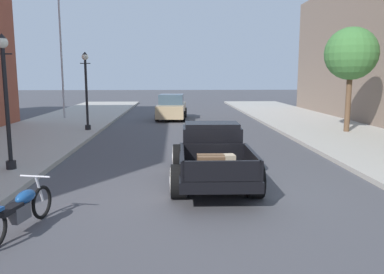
{
  "coord_description": "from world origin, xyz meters",
  "views": [
    {
      "loc": [
        -0.72,
        -9.19,
        2.84
      ],
      "look_at": [
        -0.21,
        2.43,
        1.0
      ],
      "focal_mm": 36.35,
      "sensor_mm": 36.0,
      "label": 1
    }
  ],
  "objects_px": {
    "flagpole": "(64,28)",
    "street_tree_second": "(351,54)",
    "motorcycle_parked": "(20,209)",
    "car_background_tan": "(172,108)",
    "street_lamp_far": "(86,85)",
    "street_lamp_near": "(6,92)",
    "hotrod_truck_black": "(212,153)"
  },
  "relations": [
    {
      "from": "flagpole",
      "to": "street_tree_second",
      "type": "bearing_deg",
      "value": -24.36
    },
    {
      "from": "motorcycle_parked",
      "to": "flagpole",
      "type": "height_order",
      "value": "flagpole"
    },
    {
      "from": "car_background_tan",
      "to": "street_lamp_far",
      "type": "relative_size",
      "value": 1.14
    },
    {
      "from": "car_background_tan",
      "to": "street_lamp_near",
      "type": "relative_size",
      "value": 1.14
    },
    {
      "from": "street_lamp_far",
      "to": "flagpole",
      "type": "relative_size",
      "value": 0.42
    },
    {
      "from": "street_lamp_far",
      "to": "street_tree_second",
      "type": "xyz_separation_m",
      "value": [
        12.76,
        -1.14,
        1.47
      ]
    },
    {
      "from": "street_lamp_far",
      "to": "street_lamp_near",
      "type": "bearing_deg",
      "value": -92.72
    },
    {
      "from": "hotrod_truck_black",
      "to": "street_tree_second",
      "type": "bearing_deg",
      "value": 47.61
    },
    {
      "from": "car_background_tan",
      "to": "flagpole",
      "type": "bearing_deg",
      "value": -178.94
    },
    {
      "from": "motorcycle_parked",
      "to": "street_lamp_near",
      "type": "bearing_deg",
      "value": 114.04
    },
    {
      "from": "street_lamp_far",
      "to": "car_background_tan",
      "type": "bearing_deg",
      "value": 54.81
    },
    {
      "from": "street_lamp_near",
      "to": "hotrod_truck_black",
      "type": "bearing_deg",
      "value": -8.87
    },
    {
      "from": "street_lamp_near",
      "to": "street_lamp_far",
      "type": "xyz_separation_m",
      "value": [
        0.4,
        8.32,
        0.0
      ]
    },
    {
      "from": "car_background_tan",
      "to": "street_tree_second",
      "type": "bearing_deg",
      "value": -39.38
    },
    {
      "from": "street_lamp_far",
      "to": "flagpole",
      "type": "bearing_deg",
      "value": 113.71
    },
    {
      "from": "motorcycle_parked",
      "to": "hotrod_truck_black",
      "type": "bearing_deg",
      "value": 42.3
    },
    {
      "from": "flagpole",
      "to": "street_tree_second",
      "type": "distance_m",
      "value": 16.9
    },
    {
      "from": "hotrod_truck_black",
      "to": "street_lamp_near",
      "type": "height_order",
      "value": "street_lamp_near"
    },
    {
      "from": "motorcycle_parked",
      "to": "flagpole",
      "type": "bearing_deg",
      "value": 102.51
    },
    {
      "from": "hotrod_truck_black",
      "to": "street_lamp_far",
      "type": "xyz_separation_m",
      "value": [
        -5.38,
        9.22,
        1.63
      ]
    },
    {
      "from": "hotrod_truck_black",
      "to": "street_lamp_far",
      "type": "height_order",
      "value": "street_lamp_far"
    },
    {
      "from": "street_tree_second",
      "to": "street_lamp_far",
      "type": "bearing_deg",
      "value": 174.9
    },
    {
      "from": "motorcycle_parked",
      "to": "street_lamp_near",
      "type": "xyz_separation_m",
      "value": [
        -1.95,
        4.38,
        1.94
      ]
    },
    {
      "from": "motorcycle_parked",
      "to": "street_lamp_near",
      "type": "relative_size",
      "value": 0.54
    },
    {
      "from": "hotrod_truck_black",
      "to": "car_background_tan",
      "type": "xyz_separation_m",
      "value": [
        -1.21,
        15.13,
        0.01
      ]
    },
    {
      "from": "motorcycle_parked",
      "to": "street_lamp_far",
      "type": "xyz_separation_m",
      "value": [
        -1.56,
        12.7,
        1.94
      ]
    },
    {
      "from": "street_lamp_near",
      "to": "car_background_tan",
      "type": "bearing_deg",
      "value": 72.22
    },
    {
      "from": "car_background_tan",
      "to": "flagpole",
      "type": "xyz_separation_m",
      "value": [
        -6.71,
        -0.12,
        5.0
      ]
    },
    {
      "from": "motorcycle_parked",
      "to": "street_tree_second",
      "type": "height_order",
      "value": "street_tree_second"
    },
    {
      "from": "street_tree_second",
      "to": "flagpole",
      "type": "bearing_deg",
      "value": 155.64
    },
    {
      "from": "street_lamp_far",
      "to": "flagpole",
      "type": "height_order",
      "value": "flagpole"
    },
    {
      "from": "motorcycle_parked",
      "to": "street_tree_second",
      "type": "relative_size",
      "value": 0.42
    }
  ]
}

